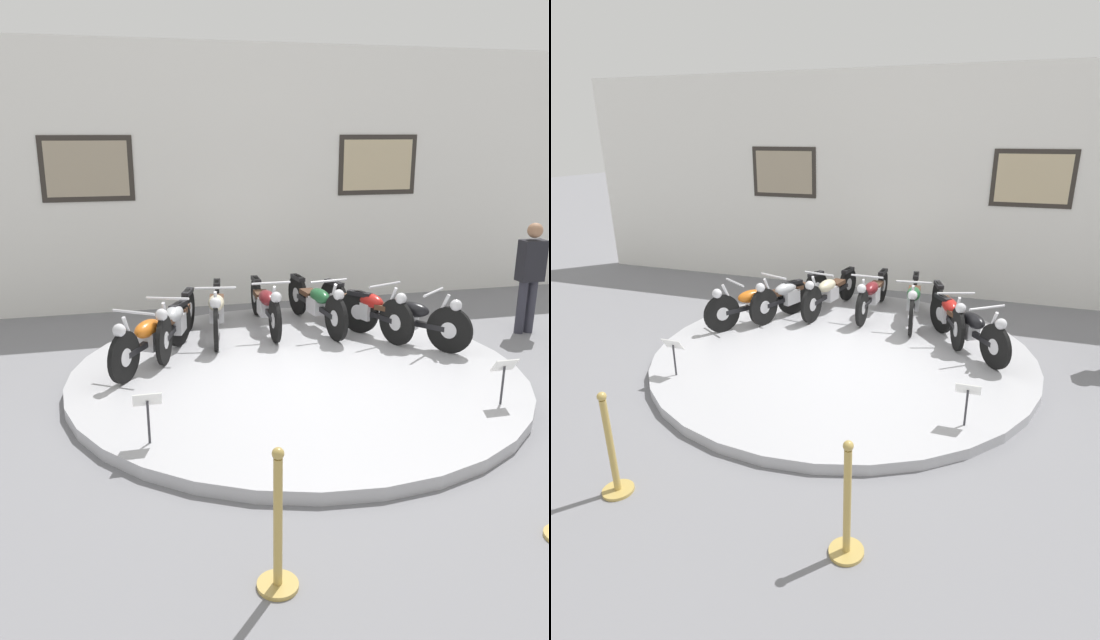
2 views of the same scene
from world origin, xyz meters
TOP-DOWN VIEW (x-y plane):
  - ground_plane at (0.00, 0.00)m, footprint 60.00×60.00m
  - display_platform at (0.00, 0.00)m, footprint 5.39×5.39m
  - back_wall at (0.00, 3.61)m, footprint 14.00×0.22m
  - motorcycle_orange at (-1.67, 0.59)m, footprint 1.09×1.68m
  - motorcycle_silver at (-1.32, 1.15)m, footprint 0.73×1.87m
  - motorcycle_cream at (-0.73, 1.53)m, footprint 0.54×1.95m
  - motorcycle_maroon at (-0.00, 1.67)m, footprint 0.54×1.95m
  - motorcycle_green at (0.73, 1.53)m, footprint 0.54×1.97m
  - motorcycle_red at (1.32, 1.15)m, footprint 0.75×1.88m
  - motorcycle_black at (1.67, 0.59)m, footprint 1.24×1.59m
  - info_placard_front_left at (-1.82, -1.48)m, footprint 0.26×0.11m
  - info_placard_front_centre at (1.82, -1.48)m, footprint 0.26×0.11m
  - stanchion_post_left_of_entry at (-1.09, -3.45)m, footprint 0.28×0.28m
  - stanchion_post_right_of_entry at (1.09, -3.45)m, footprint 0.28×0.28m

SIDE VIEW (x-z plane):
  - ground_plane at x=0.00m, z-range 0.00..0.00m
  - display_platform at x=0.00m, z-range 0.00..0.13m
  - stanchion_post_left_of_entry at x=-1.09m, z-range -0.17..0.86m
  - stanchion_post_right_of_entry at x=1.09m, z-range -0.17..0.86m
  - info_placard_front_left at x=-1.82m, z-range 0.24..0.75m
  - info_placard_front_centre at x=1.82m, z-range 0.24..0.75m
  - motorcycle_maroon at x=0.00m, z-range 0.11..0.89m
  - motorcycle_orange at x=-1.67m, z-range 0.11..0.89m
  - motorcycle_silver at x=-1.32m, z-range 0.11..0.89m
  - motorcycle_black at x=1.67m, z-range 0.11..0.89m
  - motorcycle_cream at x=-0.73m, z-range 0.11..0.90m
  - motorcycle_red at x=1.32m, z-range 0.11..0.90m
  - motorcycle_green at x=0.73m, z-range 0.12..0.91m
  - back_wall at x=0.00m, z-range 0.00..4.21m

